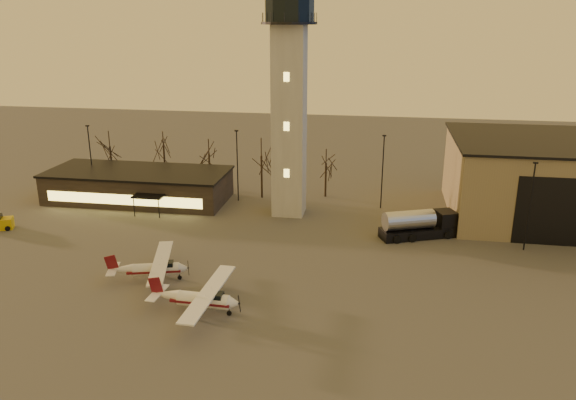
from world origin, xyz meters
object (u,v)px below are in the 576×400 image
(control_tower, at_px, (289,89))
(hangar, at_px, (574,180))
(cessna_rear, at_px, (158,271))
(fuel_truck, at_px, (418,226))
(cessna_front, at_px, (205,302))
(terminal, at_px, (139,185))

(control_tower, bearing_deg, hangar, 6.31)
(hangar, height_order, cessna_rear, hangar)
(control_tower, distance_m, fuel_truck, 23.06)
(hangar, distance_m, cessna_front, 50.20)
(cessna_front, height_order, fuel_truck, fuel_truck)
(cessna_rear, bearing_deg, fuel_truck, 16.52)
(control_tower, height_order, cessna_front, control_tower)
(control_tower, distance_m, hangar, 37.90)
(cessna_rear, bearing_deg, control_tower, 51.54)
(terminal, distance_m, cessna_front, 35.25)
(terminal, height_order, cessna_rear, terminal)
(hangar, bearing_deg, fuel_truck, -152.93)
(hangar, height_order, cessna_front, hangar)
(control_tower, bearing_deg, terminal, 174.85)
(cessna_front, bearing_deg, hangar, 41.18)
(control_tower, height_order, fuel_truck, control_tower)
(control_tower, height_order, cessna_rear, control_tower)
(hangar, bearing_deg, cessna_front, -140.89)
(control_tower, height_order, terminal, control_tower)
(terminal, xyz_separation_m, cessna_rear, (12.59, -24.14, -1.16))
(cessna_rear, bearing_deg, hangar, 14.46)
(hangar, xyz_separation_m, cessna_front, (-38.83, -31.56, -4.11))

